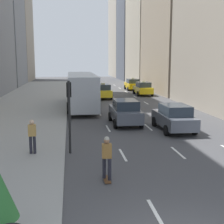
% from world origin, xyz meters
% --- Properties ---
extents(sidewalk_left, '(8.00, 66.00, 0.15)m').
position_xyz_m(sidewalk_left, '(-7.00, 27.00, 0.07)').
color(sidewalk_left, '#9E9E99').
rests_on(sidewalk_left, ground).
extents(lane_markings, '(5.72, 56.00, 0.01)m').
position_xyz_m(lane_markings, '(2.60, 23.00, 0.01)').
color(lane_markings, white).
rests_on(lane_markings, ground).
extents(building_row_right, '(6.00, 87.65, 33.84)m').
position_xyz_m(building_row_right, '(12.00, 46.41, 12.92)').
color(building_row_right, slate).
rests_on(building_row_right, ground).
extents(taxi_lead, '(2.02, 4.40, 1.87)m').
position_xyz_m(taxi_lead, '(1.20, 30.55, 0.88)').
color(taxi_lead, yellow).
rests_on(taxi_lead, ground).
extents(taxi_second, '(2.02, 4.40, 1.87)m').
position_xyz_m(taxi_second, '(6.80, 33.45, 0.88)').
color(taxi_second, yellow).
rests_on(taxi_second, ground).
extents(taxi_third, '(2.02, 4.40, 1.87)m').
position_xyz_m(taxi_third, '(6.80, 40.38, 0.88)').
color(taxi_third, yellow).
rests_on(taxi_third, ground).
extents(sedan_black_near, '(2.02, 4.47, 1.73)m').
position_xyz_m(sedan_black_near, '(4.00, 12.83, 0.88)').
color(sedan_black_near, '#565B66').
rests_on(sedan_black_near, ground).
extents(sedan_silver_behind, '(2.02, 4.48, 1.79)m').
position_xyz_m(sedan_silver_behind, '(1.20, 15.29, 0.91)').
color(sedan_silver_behind, '#565B66').
rests_on(sedan_silver_behind, ground).
extents(city_bus, '(2.80, 11.61, 3.25)m').
position_xyz_m(city_bus, '(-1.61, 23.39, 1.79)').
color(city_bus, '#B7BCC1').
rests_on(city_bus, ground).
extents(skateboarder, '(0.36, 0.80, 1.75)m').
position_xyz_m(skateboarder, '(-1.36, 4.86, 0.96)').
color(skateboarder, brown).
rests_on(skateboarder, ground).
extents(pedestrian_mid_block, '(0.36, 0.22, 1.65)m').
position_xyz_m(pedestrian_mid_block, '(-4.52, 8.35, 1.07)').
color(pedestrian_mid_block, '#23232D').
rests_on(pedestrian_mid_block, sidewalk_left).
extents(traffic_light_pole, '(0.24, 0.42, 3.60)m').
position_xyz_m(traffic_light_pole, '(-2.75, 8.77, 2.41)').
color(traffic_light_pole, black).
rests_on(traffic_light_pole, ground).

